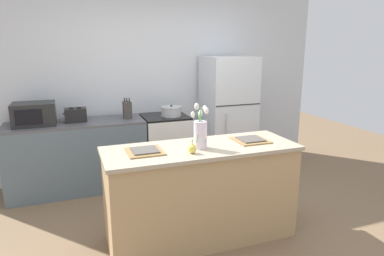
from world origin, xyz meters
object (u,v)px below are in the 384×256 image
refrigerator (228,115)px  microwave (34,114)px  flower_vase (200,132)px  cooking_pot (171,111)px  knife_block (127,110)px  stove_range (165,147)px  toaster (76,115)px  plate_setting_right (250,140)px  plate_setting_left (145,151)px  pear_figurine (192,148)px

refrigerator → microwave: (-2.56, -0.00, 0.19)m
flower_vase → microwave: bearing=132.3°
cooking_pot → knife_block: bearing=174.7°
cooking_pot → knife_block: knife_block is taller
stove_range → flower_vase: size_ratio=2.10×
toaster → knife_block: bearing=-2.1°
plate_setting_right → refrigerator: bearing=71.6°
refrigerator → toaster: size_ratio=5.99×
microwave → toaster: bearing=2.9°
plate_setting_left → toaster: 1.69m
refrigerator → toaster: refrigerator is taller
flower_vase → plate_setting_right: flower_vase is taller
stove_range → knife_block: bearing=-180.0°
plate_setting_left → pear_figurine: bearing=-25.0°
pear_figurine → plate_setting_left: size_ratio=0.38×
refrigerator → knife_block: size_ratio=6.21×
pear_figurine → microwave: 2.23m
stove_range → plate_setting_left: (-0.62, -1.58, 0.48)m
refrigerator → plate_setting_left: bearing=-134.9°
refrigerator → plate_setting_right: size_ratio=5.36×
microwave → refrigerator: bearing=0.0°
microwave → plate_setting_right: bearing=-37.8°
flower_vase → cooking_pot: flower_vase is taller
toaster → cooking_pot: (1.22, -0.08, -0.02)m
flower_vase → plate_setting_right: (0.55, 0.06, -0.14)m
microwave → knife_block: 1.11m
pear_figurine → plate_setting_right: 0.70m
toaster → knife_block: 0.64m
cooking_pot → flower_vase: bearing=-97.3°
stove_range → microwave: 1.72m
stove_range → cooking_pot: (0.08, -0.05, 0.51)m
plate_setting_left → microwave: (-0.99, 1.58, 0.10)m
flower_vase → cooking_pot: size_ratio=1.53×
stove_range → flower_vase: (-0.13, -1.64, 0.62)m
pear_figurine → toaster: 1.99m
stove_range → refrigerator: refrigerator is taller
plate_setting_left → cooking_pot: bearing=65.3°
flower_vase → microwave: 2.21m
refrigerator → toaster: 2.10m
stove_range → refrigerator: (0.95, 0.00, 0.39)m
stove_range → knife_block: (-0.50, -0.00, 0.56)m
stove_range → toaster: 1.26m
stove_range → plate_setting_right: bearing=-75.0°
stove_range → pear_figurine: size_ratio=7.58×
stove_range → knife_block: 0.75m
toaster → flower_vase: bearing=-58.4°
refrigerator → flower_vase: refrigerator is taller
flower_vase → plate_setting_right: 0.57m
plate_setting_right → microwave: microwave is taller
pear_figurine → plate_setting_right: (0.67, 0.18, -0.04)m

